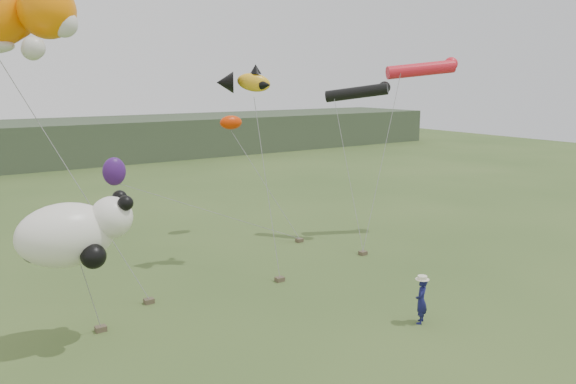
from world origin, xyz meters
name	(u,v)px	position (x,y,z in m)	size (l,w,h in m)	color
ground	(346,320)	(0.00, 0.00, 0.00)	(120.00, 120.00, 0.00)	#385123
headland	(20,145)	(-3.11, 44.69, 1.92)	(90.00, 13.00, 4.00)	#2D3D28
festival_attendant	(421,301)	(1.92, -1.54, 0.78)	(0.57, 0.37, 1.56)	#14164D
sandbag_anchors	(252,275)	(-0.54, 5.42, 0.09)	(12.79, 5.05, 0.18)	brown
fish_kite	(243,82)	(0.18, 7.18, 7.92)	(2.53, 1.64, 1.23)	yellow
tube_kites	(400,78)	(9.17, 7.08, 8.10)	(6.32, 3.66, 2.27)	black
panda_kite	(74,233)	(-7.89, 3.21, 3.55)	(3.36, 2.17, 2.09)	white
misc_kites	(164,151)	(-1.65, 11.78, 4.67)	(7.43, 1.19, 2.93)	red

